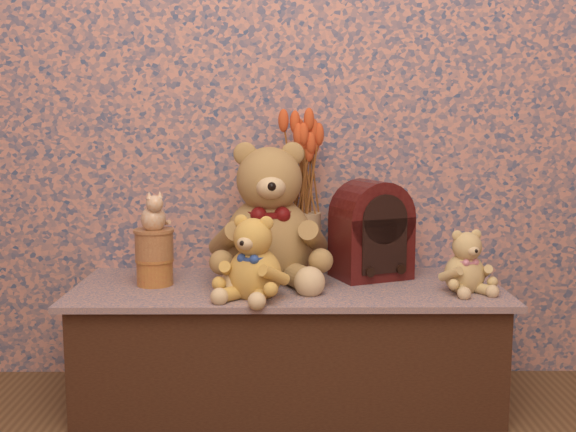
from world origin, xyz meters
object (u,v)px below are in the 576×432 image
at_px(biscuit_tin_lower, 155,272).
at_px(cat_figurine, 153,210).
at_px(teddy_large, 269,207).
at_px(cathedral_radio, 371,229).
at_px(teddy_medium, 255,253).
at_px(teddy_small, 465,258).
at_px(ceramic_vase, 302,244).

xyz_separation_m(biscuit_tin_lower, cat_figurine, (0.00, 0.00, 0.21)).
xyz_separation_m(teddy_large, cathedral_radio, (0.35, 0.04, -0.08)).
distance_m(teddy_large, teddy_medium, 0.26).
relative_size(cathedral_radio, biscuit_tin_lower, 2.84).
xyz_separation_m(teddy_small, cat_figurine, (-1.01, 0.09, 0.14)).
xyz_separation_m(teddy_small, biscuit_tin_lower, (-1.01, 0.09, -0.06)).
bearing_deg(teddy_large, biscuit_tin_lower, -174.63).
height_order(teddy_large, ceramic_vase, teddy_large).
xyz_separation_m(teddy_medium, teddy_small, (0.67, 0.07, -0.03)).
distance_m(teddy_medium, cat_figurine, 0.39).
bearing_deg(cathedral_radio, ceramic_vase, 149.42).
height_order(teddy_medium, teddy_small, teddy_medium).
bearing_deg(cathedral_radio, biscuit_tin_lower, 165.86).
bearing_deg(biscuit_tin_lower, cathedral_radio, 8.13).
distance_m(cathedral_radio, biscuit_tin_lower, 0.75).
xyz_separation_m(cathedral_radio, cat_figurine, (-0.73, -0.10, 0.08)).
distance_m(biscuit_tin_lower, cat_figurine, 0.21).
bearing_deg(cat_figurine, biscuit_tin_lower, 0.00).
bearing_deg(teddy_medium, teddy_large, 104.68).
relative_size(cathedral_radio, ceramic_vase, 1.53).
xyz_separation_m(teddy_small, cathedral_radio, (-0.28, 0.19, 0.06)).
relative_size(teddy_small, cathedral_radio, 0.63).
height_order(teddy_small, cathedral_radio, cathedral_radio).
bearing_deg(cathedral_radio, teddy_large, 163.75).
bearing_deg(cat_figurine, ceramic_vase, -4.95).
bearing_deg(ceramic_vase, cathedral_radio, -8.31).
relative_size(teddy_small, cat_figurine, 1.61).
relative_size(cathedral_radio, cat_figurine, 2.56).
xyz_separation_m(cathedral_radio, ceramic_vase, (-0.24, 0.04, -0.06)).
relative_size(teddy_small, biscuit_tin_lower, 1.79).
bearing_deg(cat_figurine, cathedral_radio, -12.65).
xyz_separation_m(teddy_medium, cat_figurine, (-0.34, 0.16, 0.11)).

